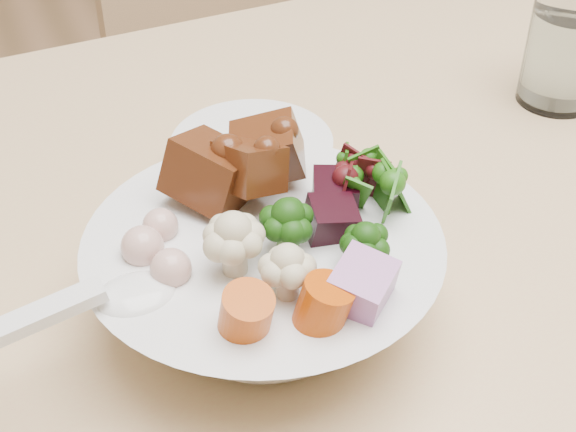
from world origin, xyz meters
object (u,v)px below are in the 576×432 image
Objects in this scene: chair_far at (245,126)px; side_bowl at (253,162)px; water_glass at (566,46)px; food_bowl at (266,270)px.

chair_far is 0.71m from side_bowl.
water_glass is 0.34m from side_bowl.
side_bowl is (0.05, 0.15, -0.02)m from food_bowl.
side_bowl is (-0.20, -0.59, 0.35)m from chair_far.
chair_far is 0.86m from food_bowl.
chair_far is 6.03× the size of side_bowl.
food_bowl is at bearing -155.99° from water_glass.
side_bowl reaches higher than chair_far.
chair_far is at bearing 71.60° from food_bowl.
food_bowl is (-0.25, -0.74, 0.36)m from chair_far.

